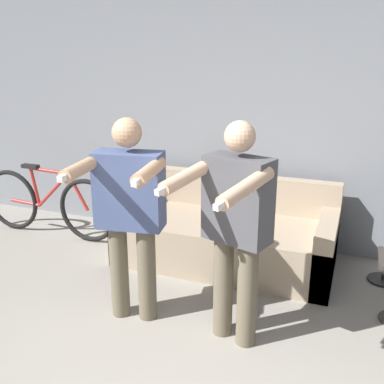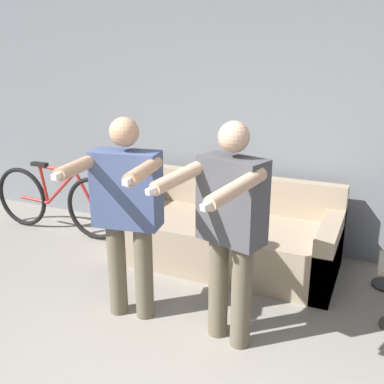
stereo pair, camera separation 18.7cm
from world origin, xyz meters
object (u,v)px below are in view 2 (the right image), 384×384
object	(u,v)px
couch	(229,237)
cat	(222,165)
person_left	(126,206)
person_right	(230,222)
bicycle	(56,201)

from	to	relation	value
couch	cat	size ratio (longest dim) A/B	4.64
couch	person_left	world-z (taller)	person_left
couch	person_left	bearing A→B (deg)	-107.98
person_left	couch	bearing A→B (deg)	62.86
person_right	couch	bearing A→B (deg)	125.99
person_left	bicycle	world-z (taller)	person_left
person_right	bicycle	bearing A→B (deg)	172.36
person_right	cat	world-z (taller)	person_right
person_left	person_right	distance (m)	0.79
person_right	bicycle	size ratio (longest dim) A/B	0.91
couch	bicycle	distance (m)	2.03
person_left	cat	xyz separation A→B (m)	(0.16, 1.56, -0.03)
couch	cat	distance (m)	0.74
cat	bicycle	bearing A→B (deg)	-166.51
cat	bicycle	xyz separation A→B (m)	(-1.81, -0.43, -0.50)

